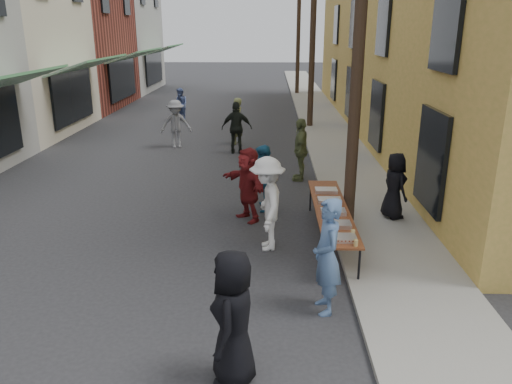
# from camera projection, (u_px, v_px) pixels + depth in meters

# --- Properties ---
(ground) EXTENTS (120.00, 120.00, 0.00)m
(ground) POSITION_uv_depth(u_px,v_px,m) (127.00, 289.00, 8.78)
(ground) COLOR #28282B
(ground) RESTS_ON ground
(sidewalk) EXTENTS (2.20, 60.00, 0.10)m
(sidewalk) POSITION_uv_depth(u_px,v_px,m) (325.00, 126.00, 22.86)
(sidewalk) COLOR gray
(sidewalk) RESTS_ON ground
(building_ochre) EXTENTS (10.00, 28.00, 10.00)m
(building_ochre) POSITION_uv_depth(u_px,v_px,m) (484.00, 11.00, 20.19)
(building_ochre) COLOR #B0973F
(building_ochre) RESTS_ON ground
(utility_pole_near) EXTENTS (0.26, 0.26, 9.00)m
(utility_pole_near) POSITION_uv_depth(u_px,v_px,m) (360.00, 21.00, 10.09)
(utility_pole_near) COLOR #2D2116
(utility_pole_near) RESTS_ON ground
(utility_pole_mid) EXTENTS (0.26, 0.26, 9.00)m
(utility_pole_mid) POSITION_uv_depth(u_px,v_px,m) (313.00, 24.00, 21.48)
(utility_pole_mid) COLOR #2D2116
(utility_pole_mid) RESTS_ON ground
(utility_pole_far) EXTENTS (0.26, 0.26, 9.00)m
(utility_pole_far) POSITION_uv_depth(u_px,v_px,m) (299.00, 25.00, 32.87)
(utility_pole_far) COLOR #2D2116
(utility_pole_far) RESTS_ON ground
(serving_table) EXTENTS (0.70, 4.00, 0.75)m
(serving_table) POSITION_uv_depth(u_px,v_px,m) (331.00, 210.00, 10.50)
(serving_table) COLOR maroon
(serving_table) RESTS_ON ground
(catering_tray_sausage) EXTENTS (0.50, 0.33, 0.08)m
(catering_tray_sausage) POSITION_uv_depth(u_px,v_px,m) (342.00, 238.00, 8.91)
(catering_tray_sausage) COLOR maroon
(catering_tray_sausage) RESTS_ON serving_table
(catering_tray_foil_b) EXTENTS (0.50, 0.33, 0.08)m
(catering_tray_foil_b) POSITION_uv_depth(u_px,v_px,m) (338.00, 224.00, 9.53)
(catering_tray_foil_b) COLOR #B2B2B7
(catering_tray_foil_b) RESTS_ON serving_table
(catering_tray_buns) EXTENTS (0.50, 0.33, 0.08)m
(catering_tray_buns) POSITION_uv_depth(u_px,v_px,m) (333.00, 212.00, 10.20)
(catering_tray_buns) COLOR tan
(catering_tray_buns) RESTS_ON serving_table
(catering_tray_foil_d) EXTENTS (0.50, 0.33, 0.08)m
(catering_tray_foil_d) POSITION_uv_depth(u_px,v_px,m) (330.00, 200.00, 10.86)
(catering_tray_foil_d) COLOR #B2B2B7
(catering_tray_foil_d) RESTS_ON serving_table
(catering_tray_buns_end) EXTENTS (0.50, 0.33, 0.08)m
(catering_tray_buns_end) POSITION_uv_depth(u_px,v_px,m) (326.00, 190.00, 11.52)
(catering_tray_buns_end) COLOR tan
(catering_tray_buns_end) RESTS_ON serving_table
(condiment_jar_a) EXTENTS (0.07, 0.07, 0.08)m
(condiment_jar_a) POSITION_uv_depth(u_px,v_px,m) (332.00, 245.00, 8.64)
(condiment_jar_a) COLOR #A57F26
(condiment_jar_a) RESTS_ON serving_table
(condiment_jar_b) EXTENTS (0.07, 0.07, 0.08)m
(condiment_jar_b) POSITION_uv_depth(u_px,v_px,m) (331.00, 243.00, 8.73)
(condiment_jar_b) COLOR #A57F26
(condiment_jar_b) RESTS_ON serving_table
(condiment_jar_c) EXTENTS (0.07, 0.07, 0.08)m
(condiment_jar_c) POSITION_uv_depth(u_px,v_px,m) (331.00, 240.00, 8.83)
(condiment_jar_c) COLOR #A57F26
(condiment_jar_c) RESTS_ON serving_table
(cup_stack) EXTENTS (0.08, 0.08, 0.12)m
(cup_stack) POSITION_uv_depth(u_px,v_px,m) (356.00, 243.00, 8.66)
(cup_stack) COLOR tan
(cup_stack) RESTS_ON serving_table
(guest_front_a) EXTENTS (0.71, 0.97, 1.82)m
(guest_front_a) POSITION_uv_depth(u_px,v_px,m) (233.00, 319.00, 6.24)
(guest_front_a) COLOR black
(guest_front_a) RESTS_ON ground
(guest_front_b) EXTENTS (0.56, 0.76, 1.91)m
(guest_front_b) POSITION_uv_depth(u_px,v_px,m) (327.00, 257.00, 7.82)
(guest_front_b) COLOR #5372A0
(guest_front_b) RESTS_ON ground
(guest_front_c) EXTENTS (0.63, 0.81, 1.65)m
(guest_front_c) POSITION_uv_depth(u_px,v_px,m) (262.00, 178.00, 12.31)
(guest_front_c) COLOR #216288
(guest_front_c) RESTS_ON ground
(guest_front_d) EXTENTS (0.82, 1.31, 1.95)m
(guest_front_d) POSITION_uv_depth(u_px,v_px,m) (267.00, 204.00, 10.10)
(guest_front_d) COLOR white
(guest_front_d) RESTS_ON ground
(guest_front_e) EXTENTS (0.60, 1.14, 1.86)m
(guest_front_e) POSITION_uv_depth(u_px,v_px,m) (301.00, 150.00, 14.76)
(guest_front_e) COLOR #5D693C
(guest_front_e) RESTS_ON ground
(guest_queue_back) EXTENTS (1.35, 1.64, 1.76)m
(guest_queue_back) POSITION_uv_depth(u_px,v_px,m) (248.00, 184.00, 11.67)
(guest_queue_back) COLOR maroon
(guest_queue_back) RESTS_ON ground
(server) EXTENTS (0.72, 0.88, 1.56)m
(server) POSITION_uv_depth(u_px,v_px,m) (395.00, 186.00, 11.57)
(server) COLOR black
(server) RESTS_ON sidewalk
(passerby_left) EXTENTS (1.30, 0.96, 1.80)m
(passerby_left) POSITION_uv_depth(u_px,v_px,m) (176.00, 124.00, 18.83)
(passerby_left) COLOR slate
(passerby_left) RESTS_ON ground
(passerby_mid) EXTENTS (1.10, 0.48, 1.86)m
(passerby_mid) POSITION_uv_depth(u_px,v_px,m) (237.00, 128.00, 17.95)
(passerby_mid) COLOR black
(passerby_mid) RESTS_ON ground
(passerby_right) EXTENTS (0.71, 0.79, 1.81)m
(passerby_right) POSITION_uv_depth(u_px,v_px,m) (237.00, 121.00, 19.40)
(passerby_right) COLOR #646A3D
(passerby_right) RESTS_ON ground
(passerby_far) EXTENTS (0.96, 0.97, 1.58)m
(passerby_far) POSITION_uv_depth(u_px,v_px,m) (181.00, 105.00, 24.29)
(passerby_far) COLOR #5468A3
(passerby_far) RESTS_ON ground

